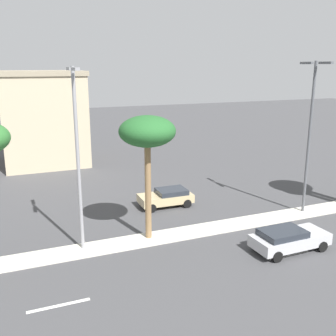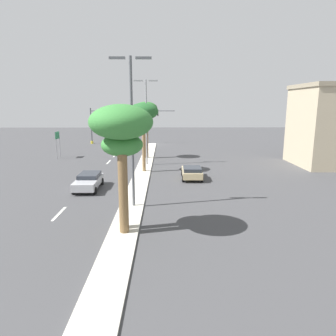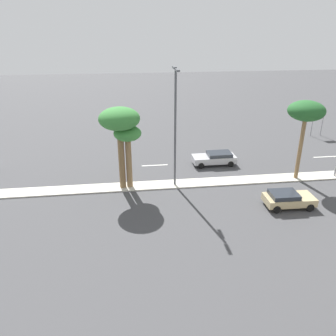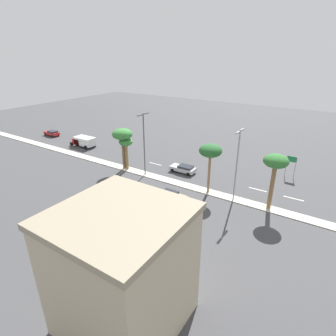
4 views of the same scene
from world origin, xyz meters
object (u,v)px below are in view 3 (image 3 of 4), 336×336
object	(u,v)px
palm_tree_center	(119,121)
palm_tree_near	(128,138)
street_lamp_right	(175,120)
directional_road_sign	(319,116)
sedan_tan_far	(288,199)
sedan_silver_inboard	(215,158)
palm_tree_left	(306,112)

from	to	relation	value
palm_tree_center	palm_tree_near	bearing A→B (deg)	-83.63
palm_tree_near	street_lamp_right	size ratio (longest dim) A/B	0.54
directional_road_sign	street_lamp_right	world-z (taller)	street_lamp_right
palm_tree_near	sedan_tan_far	bearing A→B (deg)	-112.27
street_lamp_right	sedan_silver_inboard	world-z (taller)	street_lamp_right
street_lamp_right	sedan_tan_far	xyz separation A→B (m)	(-5.13, -8.71, -5.60)
palm_tree_center	street_lamp_right	world-z (taller)	street_lamp_right
sedan_silver_inboard	sedan_tan_far	size ratio (longest dim) A/B	1.13
sedan_tan_far	directional_road_sign	bearing A→B (deg)	-35.09
directional_road_sign	palm_tree_center	distance (m)	29.30
palm_tree_center	palm_tree_near	xyz separation A→B (m)	(0.07, -0.64, -1.51)
palm_tree_left	sedan_silver_inboard	xyz separation A→B (m)	(4.59, 6.99, -5.90)
street_lamp_right	sedan_silver_inboard	xyz separation A→B (m)	(4.59, -5.06, -5.57)
directional_road_sign	palm_tree_center	xyz separation A→B (m)	(-12.72, 26.15, 3.62)
directional_road_sign	sedan_silver_inboard	size ratio (longest dim) A/B	0.81
directional_road_sign	palm_tree_near	xyz separation A→B (m)	(-12.65, 25.51, 2.12)
sedan_silver_inboard	palm_tree_center	bearing A→B (deg)	114.51
palm_tree_left	sedan_tan_far	xyz separation A→B (m)	(-5.13, 3.33, -5.92)
palm_tree_left	sedan_tan_far	size ratio (longest dim) A/B	1.86
street_lamp_right	sedan_silver_inboard	bearing A→B (deg)	-47.76
street_lamp_right	palm_tree_left	bearing A→B (deg)	-89.99
palm_tree_left	sedan_tan_far	distance (m)	8.52
palm_tree_near	sedan_tan_far	world-z (taller)	palm_tree_near
palm_tree_center	sedan_tan_far	distance (m)	15.57
directional_road_sign	sedan_tan_far	size ratio (longest dim) A/B	0.92
directional_road_sign	sedan_silver_inboard	world-z (taller)	directional_road_sign
palm_tree_left	palm_tree_center	size ratio (longest dim) A/B	1.02
palm_tree_center	sedan_silver_inboard	distance (m)	12.24
sedan_tan_far	palm_tree_near	bearing A→B (deg)	67.73
palm_tree_near	sedan_tan_far	distance (m)	14.55
street_lamp_right	palm_tree_center	bearing A→B (deg)	89.01
palm_tree_near	sedan_silver_inboard	distance (m)	11.06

